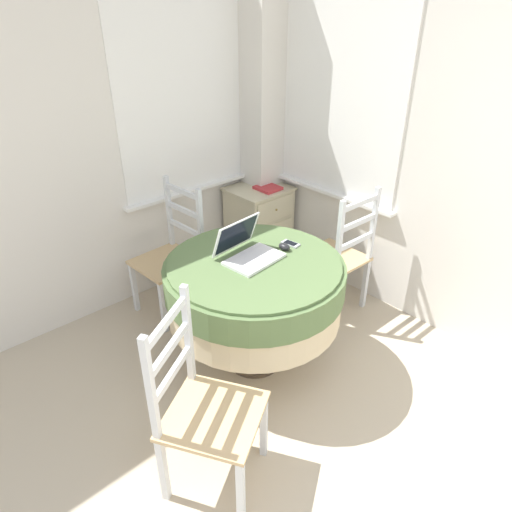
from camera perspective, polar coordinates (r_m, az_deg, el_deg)
corner_room_shell at (r=2.83m, az=2.90°, el=12.00°), size 4.32×4.79×2.55m
round_dining_table at (r=2.79m, az=-0.20°, el=-3.75°), size 1.09×1.09×0.76m
laptop at (r=2.73m, az=-1.04°, el=0.70°), size 0.37×0.33×0.23m
computer_mouse at (r=2.83m, az=3.56°, el=1.17°), size 0.05×0.08×0.04m
cell_phone at (r=2.90m, az=4.35°, el=1.55°), size 0.07×0.12×0.01m
dining_chair_near_back_window at (r=3.45m, az=-10.47°, el=0.01°), size 0.46×0.45×1.00m
dining_chair_near_right_window at (r=3.44m, az=10.21°, el=-0.06°), size 0.44×0.45×1.00m
dining_chair_camera_near at (r=2.26m, az=-6.61°, el=-18.39°), size 0.59×0.59×1.00m
corner_cabinet at (r=4.10m, az=0.37°, el=3.89°), size 0.50×0.45×0.71m
book_on_cabinet at (r=3.93m, az=1.49°, el=8.50°), size 0.18×0.20×0.02m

